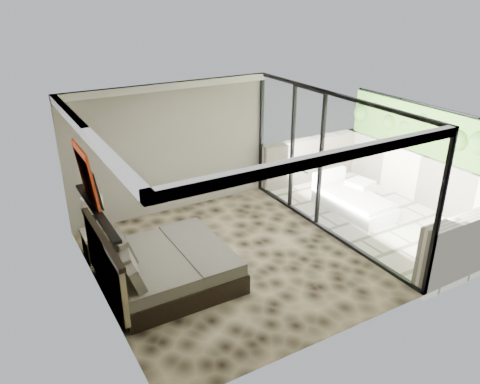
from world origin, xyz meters
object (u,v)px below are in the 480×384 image
table_lamp (93,210)px  lounger (352,201)px  ottoman (359,191)px  bed (163,267)px  nightstand (99,243)px

table_lamp → lounger: size_ratio=0.37×
ottoman → lounger: (-0.48, -0.28, -0.04)m
bed → lounger: 4.66m
nightstand → lounger: 5.39m
bed → lounger: bed is taller
nightstand → bed: bearing=-45.9°
nightstand → table_lamp: bearing=-135.1°
table_lamp → ottoman: 5.89m
bed → ottoman: 5.18m
table_lamp → lounger: bearing=-9.2°
nightstand → table_lamp: 0.68m
nightstand → ottoman: size_ratio=1.06×
bed → table_lamp: 1.70m
ottoman → lounger: size_ratio=0.28×
nightstand → lounger: (5.32, -0.87, -0.05)m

